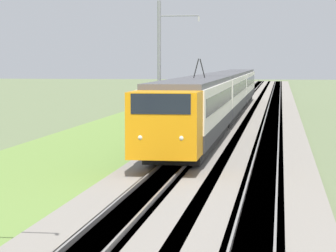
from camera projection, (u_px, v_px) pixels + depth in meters
ballast_main at (222, 121)px, 61.82m from camera, size 240.00×4.40×0.30m
ballast_adjacent at (272, 122)px, 61.27m from camera, size 240.00×4.40×0.30m
track_main at (222, 121)px, 61.82m from camera, size 240.00×1.57×0.45m
track_adjacent at (272, 122)px, 61.27m from camera, size 240.00×1.57×0.45m
grass_verge at (151, 122)px, 62.61m from camera, size 240.00×8.90×0.12m
passenger_train at (222, 93)px, 62.13m from camera, size 63.94×2.92×4.95m
catenary_mast_mid at (160, 69)px, 48.05m from camera, size 0.22×2.56×8.43m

